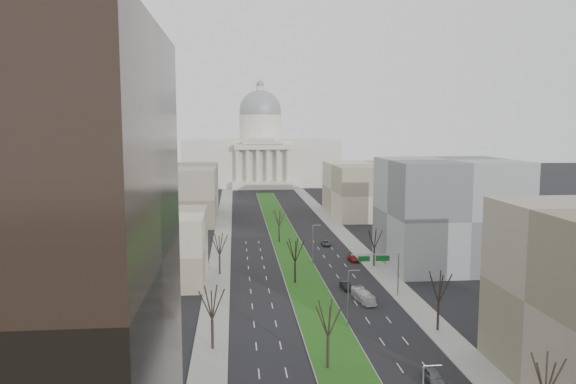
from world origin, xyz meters
TOP-DOWN VIEW (x-y plane):
  - ground at (0.00, 120.00)m, footprint 600.00×600.00m
  - median at (0.00, 118.99)m, footprint 8.00×222.03m
  - sidewalk_left at (-17.50, 95.00)m, footprint 5.00×330.00m
  - sidewalk_right at (17.50, 95.00)m, footprint 5.00×330.00m
  - capitol at (0.00, 269.59)m, footprint 80.00×46.00m
  - building_beige_left at (-33.00, 85.00)m, footprint 26.00×22.00m
  - building_grey_right at (34.00, 92.00)m, footprint 28.00×26.00m
  - building_far_left at (-35.00, 160.00)m, footprint 30.00×40.00m
  - building_far_right at (35.00, 165.00)m, footprint 30.00×40.00m
  - tree_left_mid at (-17.20, 48.00)m, footprint 5.40×5.40m
  - tree_left_far at (-17.20, 88.00)m, footprint 5.28×5.28m
  - tree_right_near at (17.20, 22.00)m, footprint 5.16×5.16m
  - tree_right_mid at (17.20, 52.00)m, footprint 5.52×5.52m
  - tree_right_far at (17.20, 92.00)m, footprint 5.04×5.04m
  - tree_median_a at (-2.00, 40.00)m, footprint 5.40×5.40m
  - tree_median_b at (-2.00, 80.00)m, footprint 5.40×5.40m
  - tree_median_c at (-2.00, 120.00)m, footprint 5.40×5.40m
  - streetlamp_median_b at (3.76, 55.00)m, footprint 1.90×0.20m
  - streetlamp_median_c at (3.76, 95.00)m, footprint 1.90×0.20m
  - mast_arm_signs at (13.49, 70.03)m, footprint 9.12×0.24m
  - car_grey_near at (10.32, 34.85)m, footprint 1.94×4.72m
  - car_black at (7.42, 75.02)m, footprint 1.88×4.47m
  - car_red at (13.50, 97.02)m, footprint 2.48×4.62m
  - car_grey_far at (9.99, 114.79)m, footprint 2.25×4.66m
  - box_van at (8.95, 67.18)m, footprint 2.97×7.80m

SIDE VIEW (x-z plane):
  - ground at x=0.00m, z-range 0.00..0.00m
  - sidewalk_left at x=-17.50m, z-range 0.00..0.15m
  - sidewalk_right at x=17.50m, z-range 0.00..0.15m
  - median at x=0.00m, z-range 0.00..0.20m
  - car_red at x=13.50m, z-range 0.00..1.27m
  - car_grey_far at x=9.99m, z-range 0.00..1.28m
  - car_black at x=7.42m, z-range 0.00..1.44m
  - car_grey_near at x=10.32m, z-range 0.00..1.60m
  - box_van at x=8.95m, z-range 0.00..2.12m
  - streetlamp_median_b at x=3.76m, z-range 0.23..9.39m
  - streetlamp_median_c at x=3.76m, z-range 0.23..9.39m
  - mast_arm_signs at x=13.49m, z-range 2.06..10.15m
  - tree_right_far at x=17.20m, z-range 1.99..11.07m
  - tree_right_near at x=17.20m, z-range 2.04..11.33m
  - tree_left_far at x=-17.20m, z-range 2.09..11.59m
  - tree_left_mid at x=-17.20m, z-range 2.14..11.86m
  - tree_median_a at x=-2.00m, z-range 2.14..11.86m
  - tree_median_b at x=-2.00m, z-range 2.14..11.86m
  - tree_median_c at x=-2.00m, z-range 2.14..11.86m
  - building_beige_left at x=-33.00m, z-range 0.00..14.00m
  - tree_right_mid at x=17.20m, z-range 2.19..12.12m
  - building_far_left at x=-35.00m, z-range 0.00..18.00m
  - building_far_right at x=35.00m, z-range 0.00..18.00m
  - building_grey_right at x=34.00m, z-range 0.00..24.00m
  - capitol at x=0.00m, z-range -11.19..43.81m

